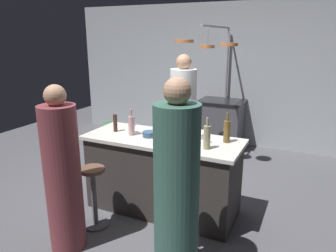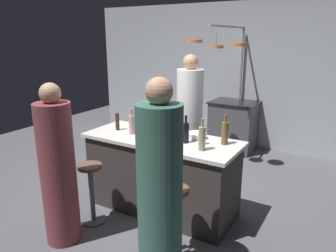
% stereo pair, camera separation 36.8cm
% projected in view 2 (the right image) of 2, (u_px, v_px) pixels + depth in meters
% --- Properties ---
extents(ground_plane, '(9.00, 9.00, 0.00)m').
position_uv_depth(ground_plane, '(162.00, 208.00, 3.83)').
color(ground_plane, '#4C4C51').
extents(back_wall, '(6.40, 0.16, 2.60)m').
position_uv_depth(back_wall, '(243.00, 76.00, 5.83)').
color(back_wall, '#9EA3A8').
rests_on(back_wall, ground_plane).
extents(kitchen_island, '(1.80, 0.72, 0.90)m').
position_uv_depth(kitchen_island, '(161.00, 174.00, 3.71)').
color(kitchen_island, '#332D2B').
rests_on(kitchen_island, ground_plane).
extents(stove_range, '(0.80, 0.64, 0.89)m').
position_uv_depth(stove_range, '(233.00, 126.00, 5.74)').
color(stove_range, '#47474C').
rests_on(stove_range, ground_plane).
extents(chef, '(0.37, 0.37, 1.77)m').
position_uv_depth(chef, '(189.00, 122.00, 4.57)').
color(chef, white).
rests_on(chef, ground_plane).
extents(bar_stool_right, '(0.28, 0.28, 0.68)m').
position_uv_depth(bar_stool_right, '(175.00, 218.00, 2.96)').
color(bar_stool_right, '#4C4C51').
rests_on(bar_stool_right, ground_plane).
extents(guest_right, '(0.36, 0.36, 1.73)m').
position_uv_depth(guest_right, '(160.00, 194.00, 2.52)').
color(guest_right, '#33594C').
rests_on(guest_right, ground_plane).
extents(bar_stool_left, '(0.28, 0.28, 0.68)m').
position_uv_depth(bar_stool_left, '(91.00, 191.00, 3.48)').
color(bar_stool_left, '#4C4C51').
rests_on(bar_stool_left, ground_plane).
extents(guest_left, '(0.34, 0.34, 1.61)m').
position_uv_depth(guest_left, '(58.00, 172.00, 3.06)').
color(guest_left, brown).
rests_on(guest_left, ground_plane).
extents(overhead_pot_rack, '(0.92, 1.51, 2.17)m').
position_uv_depth(overhead_pot_rack, '(224.00, 57.00, 4.88)').
color(overhead_pot_rack, gray).
rests_on(overhead_pot_rack, ground_plane).
extents(potted_plant, '(0.36, 0.36, 0.52)m').
position_uv_depth(potted_plant, '(123.00, 131.00, 5.90)').
color(potted_plant, brown).
rests_on(potted_plant, ground_plane).
extents(pepper_mill, '(0.05, 0.05, 0.21)m').
position_uv_depth(pepper_mill, '(117.00, 122.00, 3.86)').
color(pepper_mill, '#382319').
rests_on(pepper_mill, kitchen_island).
extents(wine_bottle_dark, '(0.07, 0.07, 0.30)m').
position_uv_depth(wine_bottle_dark, '(186.00, 132.00, 3.39)').
color(wine_bottle_dark, black).
rests_on(wine_bottle_dark, kitchen_island).
extents(wine_bottle_amber, '(0.07, 0.07, 0.32)m').
position_uv_depth(wine_bottle_amber, '(225.00, 133.00, 3.34)').
color(wine_bottle_amber, brown).
rests_on(wine_bottle_amber, kitchen_island).
extents(wine_bottle_green, '(0.07, 0.07, 0.32)m').
position_uv_depth(wine_bottle_green, '(157.00, 120.00, 3.83)').
color(wine_bottle_green, '#193D23').
rests_on(wine_bottle_green, kitchen_island).
extents(wine_bottle_rose, '(0.07, 0.07, 0.31)m').
position_uv_depth(wine_bottle_rose, '(132.00, 124.00, 3.70)').
color(wine_bottle_rose, '#B78C8E').
rests_on(wine_bottle_rose, kitchen_island).
extents(wine_bottle_white, '(0.07, 0.07, 0.33)m').
position_uv_depth(wine_bottle_white, '(202.00, 138.00, 3.16)').
color(wine_bottle_white, gray).
rests_on(wine_bottle_white, kitchen_island).
extents(wine_glass_near_left_guest, '(0.07, 0.07, 0.15)m').
position_uv_depth(wine_glass_near_left_guest, '(135.00, 123.00, 3.79)').
color(wine_glass_near_left_guest, silver).
rests_on(wine_glass_near_left_guest, kitchen_island).
extents(wine_glass_by_chef, '(0.07, 0.07, 0.15)m').
position_uv_depth(wine_glass_by_chef, '(167.00, 136.00, 3.29)').
color(wine_glass_by_chef, silver).
rests_on(wine_glass_by_chef, kitchen_island).
extents(wine_glass_near_right_guest, '(0.07, 0.07, 0.15)m').
position_uv_depth(wine_glass_near_right_guest, '(204.00, 135.00, 3.35)').
color(wine_glass_near_right_guest, silver).
rests_on(wine_glass_near_right_guest, kitchen_island).
extents(mixing_bowl_blue, '(0.15, 0.15, 0.06)m').
position_uv_depth(mixing_bowl_blue, '(149.00, 134.00, 3.63)').
color(mixing_bowl_blue, '#334C6B').
rests_on(mixing_bowl_blue, kitchen_island).
extents(mixing_bowl_ceramic, '(0.21, 0.21, 0.06)m').
position_uv_depth(mixing_bowl_ceramic, '(197.00, 135.00, 3.56)').
color(mixing_bowl_ceramic, silver).
rests_on(mixing_bowl_ceramic, kitchen_island).
extents(mixing_bowl_steel, '(0.17, 0.17, 0.07)m').
position_uv_depth(mixing_bowl_steel, '(167.00, 135.00, 3.57)').
color(mixing_bowl_steel, '#B7B7BC').
rests_on(mixing_bowl_steel, kitchen_island).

